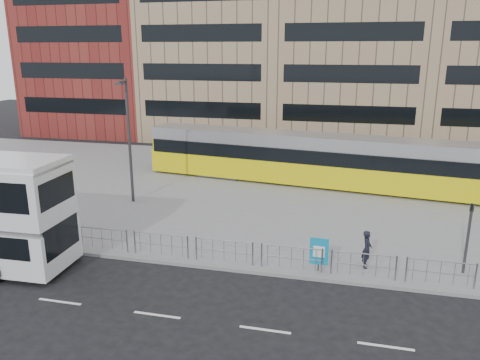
% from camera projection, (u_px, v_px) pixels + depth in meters
% --- Properties ---
extents(ground, '(120.00, 120.00, 0.00)m').
position_uv_depth(ground, '(237.00, 272.00, 20.31)').
color(ground, black).
rests_on(ground, ground).
extents(plaza, '(64.00, 24.00, 0.15)m').
position_uv_depth(plaza, '(279.00, 192.00, 31.53)').
color(plaza, gray).
rests_on(plaza, ground).
extents(kerb, '(64.00, 0.25, 0.17)m').
position_uv_depth(kerb, '(237.00, 270.00, 20.34)').
color(kerb, gray).
rests_on(kerb, ground).
extents(building_row, '(70.40, 18.40, 31.20)m').
position_uv_depth(building_row, '(330.00, 13.00, 48.56)').
color(building_row, maroon).
rests_on(building_row, ground).
extents(pedestrian_barrier, '(32.07, 0.07, 1.10)m').
position_uv_depth(pedestrian_barrier, '(285.00, 251.00, 20.07)').
color(pedestrian_barrier, gray).
rests_on(pedestrian_barrier, plaza).
extents(road_markings, '(62.00, 0.12, 0.01)m').
position_uv_depth(road_markings, '(237.00, 326.00, 16.34)').
color(road_markings, white).
rests_on(road_markings, ground).
extents(tram, '(29.93, 6.76, 3.51)m').
position_uv_depth(tram, '(353.00, 163.00, 31.68)').
color(tram, '#D7CA0B').
rests_on(tram, plaza).
extents(ad_panel, '(0.80, 0.09, 1.49)m').
position_uv_depth(ad_panel, '(319.00, 252.00, 19.88)').
color(ad_panel, '#2D2D30').
rests_on(ad_panel, plaza).
extents(pedestrian, '(0.49, 0.67, 1.68)m').
position_uv_depth(pedestrian, '(367.00, 249.00, 20.23)').
color(pedestrian, black).
rests_on(pedestrian, plaza).
extents(traffic_light_west, '(0.17, 0.21, 3.10)m').
position_uv_depth(traffic_light_west, '(26.00, 204.00, 22.59)').
color(traffic_light_west, '#2D2D30').
rests_on(traffic_light_west, plaza).
extents(traffic_light_east, '(0.23, 0.25, 3.10)m').
position_uv_depth(traffic_light_east, '(469.00, 229.00, 19.39)').
color(traffic_light_east, '#2D2D30').
rests_on(traffic_light_east, plaza).
extents(lamp_post_west, '(0.45, 1.04, 7.58)m').
position_uv_depth(lamp_post_west, '(129.00, 136.00, 28.11)').
color(lamp_post_west, '#2D2D30').
rests_on(lamp_post_west, plaza).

